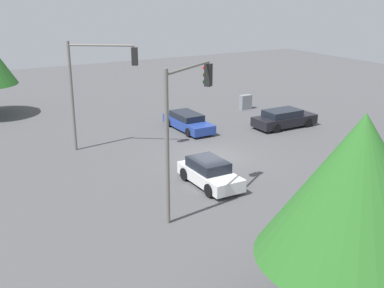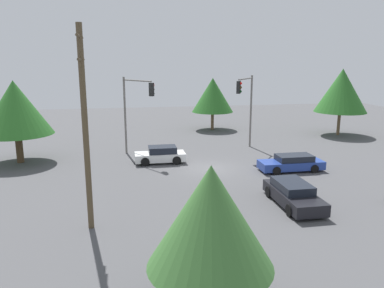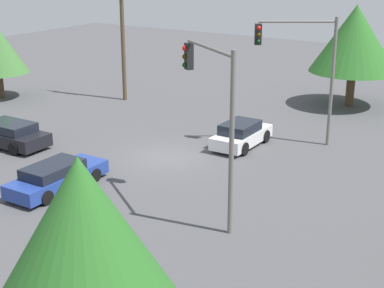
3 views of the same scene
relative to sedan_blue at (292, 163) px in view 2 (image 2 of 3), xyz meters
name	(u,v)px [view 2 (image 2 of 3)]	position (x,y,z in m)	size (l,w,h in m)	color
ground_plane	(209,168)	(1.68, 5.96, -0.59)	(80.00, 80.00, 0.00)	#4C4C4F
sedan_blue	(292,163)	(0.00, 0.00, 0.00)	(1.85, 4.78, 1.22)	#233D93
sedan_white	(161,155)	(4.02, 9.46, 0.05)	(1.84, 4.02, 1.35)	silver
sedan_dark	(293,194)	(-6.43, 2.90, 0.05)	(4.76, 2.00, 1.32)	black
traffic_signal_main	(247,100)	(7.07, 1.32, 4.05)	(3.57, 2.58, 6.79)	slate
traffic_signal_cross	(135,103)	(6.51, 11.32, 4.02)	(3.59, 2.47, 6.74)	slate
utility_pole_tall	(85,125)	(-7.47, 14.03, 4.56)	(2.20, 0.28, 9.73)	brown
tree_left	(211,217)	(-14.95, 9.74, 2.83)	(3.98, 3.98, 5.07)	#4C3823
tree_right	(15,108)	(6.16, 20.68, 3.86)	(5.62, 5.62, 6.61)	#4C3823
tree_far	(341,91)	(12.20, -11.18, 4.32)	(5.59, 5.59, 7.27)	brown
tree_behind	(213,95)	(17.96, 1.87, 3.55)	(4.88, 4.88, 6.15)	brown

